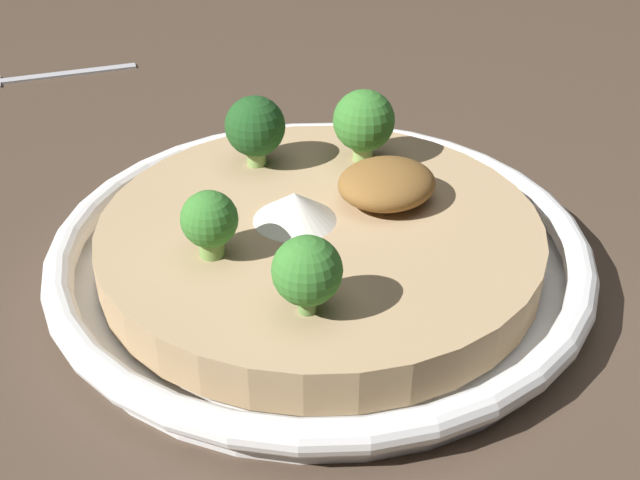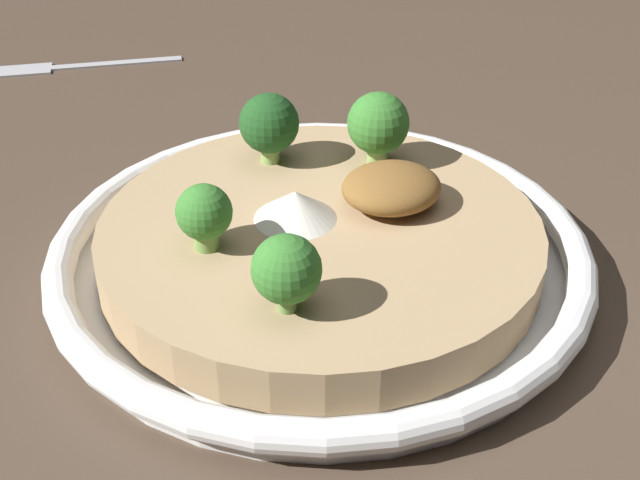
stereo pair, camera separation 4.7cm
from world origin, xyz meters
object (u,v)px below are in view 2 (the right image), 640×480
at_px(risotto_bowl, 320,247).
at_px(fork_utensil, 68,66).
at_px(broccoli_front, 286,270).
at_px(broccoli_back, 262,126).
at_px(broccoli_back_right, 378,125).
at_px(broccoli_left, 204,214).

height_order(risotto_bowl, fork_utensil, risotto_bowl).
height_order(risotto_bowl, broccoli_front, broccoli_front).
bearing_deg(fork_utensil, broccoli_back, 115.98).
bearing_deg(broccoli_back, broccoli_back_right, -23.41).
xyz_separation_m(risotto_bowl, broccoli_back, (-0.00, 0.08, 0.04)).
bearing_deg(broccoli_front, risotto_bowl, 55.42).
relative_size(broccoli_back, broccoli_back_right, 0.97).
bearing_deg(broccoli_back_right, fork_utensil, 113.55).
distance_m(broccoli_front, fork_utensil, 0.47).
distance_m(risotto_bowl, fork_utensil, 0.40).
height_order(broccoli_front, fork_utensil, broccoli_front).
distance_m(risotto_bowl, broccoli_back, 0.09).
relative_size(broccoli_back, fork_utensil, 0.27).
distance_m(risotto_bowl, broccoli_back_right, 0.09).
height_order(risotto_bowl, broccoli_back, broccoli_back).
bearing_deg(risotto_bowl, broccoli_back, 93.48).
bearing_deg(broccoli_back, risotto_bowl, -86.52).
bearing_deg(broccoli_left, broccoli_back, 52.48).
bearing_deg(broccoli_front, broccoli_back, 74.22).
relative_size(broccoli_left, fork_utensil, 0.22).
xyz_separation_m(broccoli_back_right, fork_utensil, (-0.15, 0.34, -0.06)).
height_order(broccoli_back, broccoli_front, broccoli_back).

